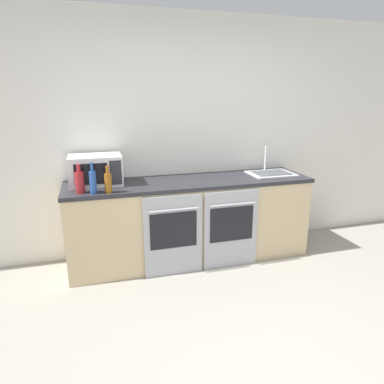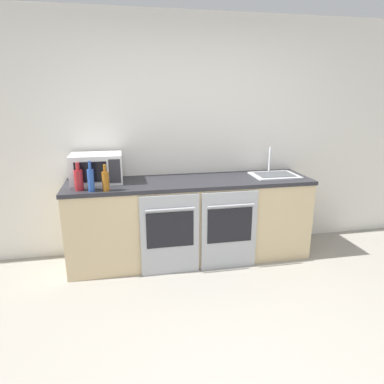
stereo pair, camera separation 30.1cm
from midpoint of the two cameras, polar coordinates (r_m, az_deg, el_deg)
ground_plane at (r=2.55m, az=12.34°, el=-28.21°), size 16.00×16.00×0.00m
wall_back at (r=3.88m, az=0.98°, el=9.09°), size 10.00×0.06×2.60m
counter_back at (r=3.76m, az=2.05°, el=-4.60°), size 2.59×0.66×0.89m
oven_left at (r=3.41m, az=-1.14°, el=-7.18°), size 0.58×0.06×0.83m
oven_right at (r=3.56m, az=8.65°, el=-6.35°), size 0.58×0.06×0.83m
microwave at (r=3.59m, az=-13.30°, el=3.84°), size 0.51×0.36×0.30m
bottle_amber at (r=3.26m, az=-11.67°, el=1.85°), size 0.07×0.07×0.25m
bottle_blue at (r=3.26m, az=-14.01°, el=2.00°), size 0.06×0.06×0.29m
bottle_red at (r=3.33m, az=-15.94°, el=2.00°), size 0.08×0.08×0.27m
sink at (r=3.96m, az=15.70°, el=2.83°), size 0.49×0.39×0.30m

